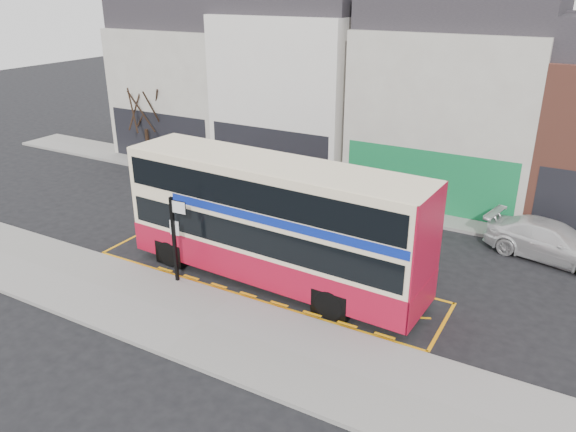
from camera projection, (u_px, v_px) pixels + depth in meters
The scene contains 15 objects.
ground at pixel (241, 294), 20.56m from camera, with size 120.00×120.00×0.00m, color black.
pavement at pixel (202, 323), 18.69m from camera, with size 40.00×4.00×0.15m, color gray.
kerb at pixel (235, 297), 20.23m from camera, with size 40.00×0.15×0.15m, color gray.
far_pavement at pixel (358, 199), 29.37m from camera, with size 50.00×3.00×0.15m, color gray.
road_markings at pixel (264, 276), 21.85m from camera, with size 14.00×3.40×0.01m, color #FFA60D, non-canonical shape.
terrace_far_left at pixel (196, 77), 36.91m from camera, with size 8.00×8.01×10.80m.
terrace_left at pixel (303, 79), 33.07m from camera, with size 8.00×8.01×11.80m.
terrace_green_shop at pixel (456, 98), 29.07m from camera, with size 9.00×8.01×11.30m.
double_decker_bus at pixel (274, 221), 20.61m from camera, with size 11.89×3.24×4.70m.
bus_stop_post at pixel (175, 232), 20.46m from camera, with size 0.84×0.15×3.35m.
car_silver at pixel (179, 172), 31.61m from camera, with size 1.63×4.05×1.38m, color #ADACB1.
car_grey at pixel (338, 205), 26.99m from camera, with size 1.47×4.22×1.39m, color #45464D.
car_white at pixel (552, 241), 22.96m from camera, with size 2.15×5.28×1.53m, color silver.
street_tree_left at pixel (143, 99), 33.91m from camera, with size 2.79×2.79×6.02m.
street_tree_right at pixel (547, 143), 24.96m from camera, with size 2.70×2.70×5.83m.
Camera 1 is at (10.34, -14.71, 10.53)m, focal length 35.00 mm.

